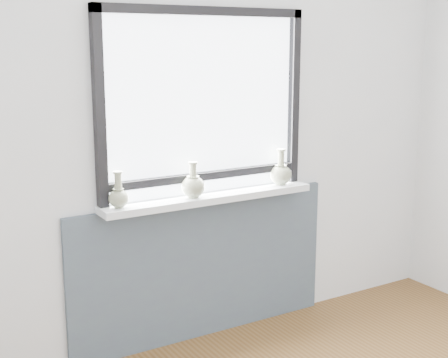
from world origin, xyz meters
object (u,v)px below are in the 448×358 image
vase_a (119,196)px  vase_c (281,173)px  vase_b (193,185)px  windowsill (210,198)px

vase_a → vase_c: bearing=0.7°
vase_b → vase_c: vase_c is taller
vase_a → vase_b: 0.44m
windowsill → vase_a: bearing=-178.8°
vase_a → vase_c: 1.06m
windowsill → vase_b: vase_b is taller
vase_a → vase_b: (0.44, -0.01, 0.01)m
windowsill → vase_b: size_ratio=6.46×
windowsill → vase_c: 0.51m
vase_c → vase_a: bearing=-179.3°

